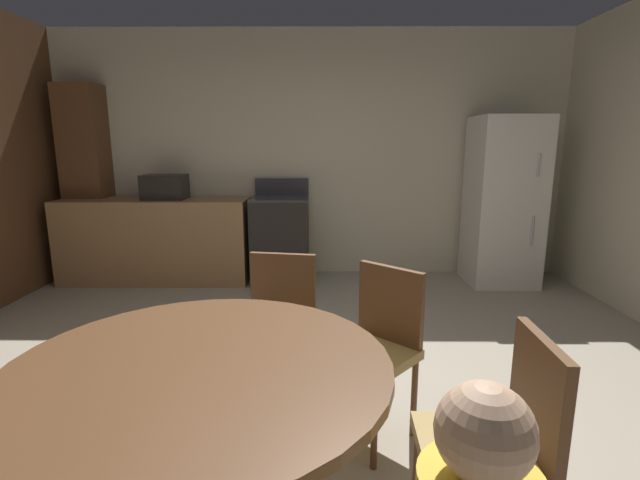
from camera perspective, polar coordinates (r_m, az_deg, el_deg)
The scene contains 11 objects.
ground_plane at distance 2.75m, azimuth -2.79°, elevation -20.69°, with size 14.00×14.00×0.00m, color #A89E89.
wall_back at distance 5.27m, azimuth -1.16°, elevation 10.50°, with size 5.95×0.12×2.70m, color beige.
kitchen_counter at distance 5.30m, azimuth -19.66°, elevation -0.00°, with size 2.00×0.60×0.90m, color #9E754C.
pantry_column at distance 5.69m, azimuth -26.93°, elevation 6.30°, with size 0.44×0.36×2.10m, color brown.
oven_range at distance 5.00m, azimuth -4.94°, elevation 0.18°, with size 0.60×0.60×1.10m.
refrigerator at distance 5.22m, azimuth 21.88°, elevation 4.45°, with size 0.68×0.68×1.76m.
microwave at distance 5.17m, azimuth -18.78°, elevation 6.29°, with size 0.44×0.32×0.26m, color black.
dining_table at distance 1.71m, azimuth -14.45°, elevation -19.14°, with size 1.29×1.29×0.76m.
chair_east at distance 1.79m, azimuth 21.45°, elevation -22.18°, with size 0.41×0.41×0.87m.
chair_northeast at distance 2.38m, azimuth 7.05°, elevation -12.44°, with size 0.57×0.57×0.87m.
chair_north at distance 2.61m, azimuth -5.17°, elevation -10.16°, with size 0.46×0.46×0.87m.
Camera 1 is at (0.14, -2.31, 1.48)m, focal length 25.66 mm.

